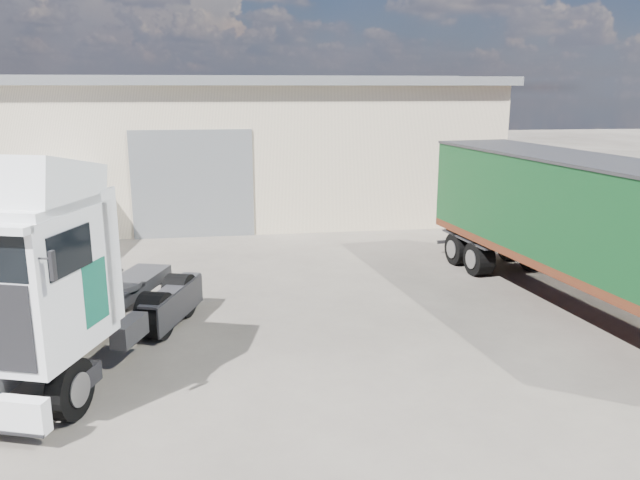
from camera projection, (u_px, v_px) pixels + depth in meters
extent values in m
plane|color=black|center=(279.00, 354.00, 11.86)|extent=(120.00, 120.00, 0.00)
cube|color=beige|center=(100.00, 148.00, 25.76)|extent=(30.00, 12.00, 5.00)
cube|color=#585A5D|center=(95.00, 82.00, 25.13)|extent=(30.60, 12.60, 0.30)
cube|color=#585A5D|center=(193.00, 184.00, 20.73)|extent=(4.00, 0.08, 3.60)
cube|color=#585A5D|center=(95.00, 77.00, 25.09)|extent=(30.60, 0.40, 0.15)
cube|color=maroon|center=(638.00, 212.00, 18.98)|extent=(0.35, 26.00, 2.50)
cylinder|color=black|center=(13.00, 384.00, 9.63)|extent=(2.42, 1.63, 0.96)
cylinder|color=black|center=(114.00, 313.00, 12.67)|extent=(2.46, 1.64, 0.96)
cylinder|color=black|center=(142.00, 293.00, 13.88)|extent=(2.46, 1.64, 0.96)
cube|color=#2D2D30|center=(86.00, 314.00, 11.63)|extent=(2.70, 5.93, 0.27)
cube|color=white|center=(14.00, 280.00, 9.56)|extent=(2.82, 2.70, 2.22)
cube|color=white|center=(11.00, 186.00, 9.39)|extent=(2.69, 2.39, 1.11)
cube|color=#0C5742|center=(96.00, 292.00, 9.77)|extent=(0.23, 0.65, 1.00)
cylinder|color=#2D2D30|center=(116.00, 285.00, 12.71)|extent=(1.26, 1.26, 0.11)
cylinder|color=black|center=(496.00, 251.00, 17.52)|extent=(2.28, 1.18, 0.91)
cube|color=#2D2D30|center=(579.00, 275.00, 14.21)|extent=(1.99, 10.26, 0.30)
cube|color=#592C14|center=(580.00, 263.00, 14.14)|extent=(3.44, 10.45, 0.21)
cube|color=black|center=(585.00, 211.00, 13.85)|extent=(3.44, 10.45, 2.22)
cube|color=#2D2D30|center=(591.00, 160.00, 13.58)|extent=(3.49, 10.50, 0.07)
cylinder|color=black|center=(14.00, 263.00, 16.66)|extent=(2.25, 1.03, 0.75)
cylinder|color=black|center=(65.00, 232.00, 20.17)|extent=(2.25, 1.03, 0.75)
cube|color=white|center=(39.00, 219.00, 18.22)|extent=(2.82, 5.45, 1.92)
cube|color=white|center=(4.00, 238.00, 16.15)|extent=(2.21, 1.28, 1.25)
cube|color=black|center=(6.00, 213.00, 16.22)|extent=(1.98, 0.35, 0.68)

